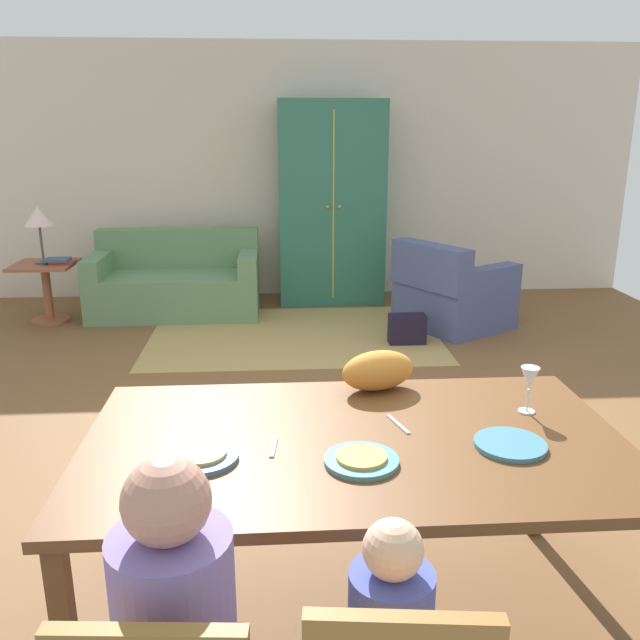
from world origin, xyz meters
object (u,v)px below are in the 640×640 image
Objects in this scene: dining_table at (355,454)px; plate_near_child at (361,461)px; plate_near_man at (201,457)px; side_table at (46,284)px; armoire at (331,204)px; book_lower at (63,262)px; couch at (176,283)px; wine_glass at (529,380)px; armchair at (451,294)px; table_lamp at (38,218)px; book_upper at (58,260)px; cat at (378,370)px; handbag at (407,329)px; plate_near_woman at (510,444)px.

plate_near_child reaches higher than dining_table.
plate_near_man is 0.43× the size of side_table.
plate_near_man is 4.76m from side_table.
book_lower is (-2.62, -0.67, -0.46)m from armoire.
plate_near_man is 4.65m from book_lower.
couch reaches higher than side_table.
book_lower is at bearing 126.83° from wine_glass.
armchair reaches higher than plate_near_man.
wine_glass is 0.34× the size of table_lamp.
plate_near_man is 0.21× the size of armchair.
book_upper is (-0.04, -0.02, 0.03)m from book_lower.
plate_near_man is 0.89m from cat.
dining_table is 6.04× the size of handbag.
book_upper is at bearing -17.16° from side_table.
dining_table is 0.74m from wine_glass.
armchair is 2.03× the size of side_table.
armchair is at bearing 70.10° from dining_table.
couch is 1.09m from book_lower.
wine_glass reaches higher than handbag.
plate_near_woman is at bearing -120.42° from wine_glass.
cat reaches higher than plate_near_woman.
armchair reaches higher than plate_near_child.
dining_table is 6.04× the size of cat.
cat is at bearing -56.15° from book_upper.
wine_glass is 0.85× the size of book_upper.
couch reaches higher than handbag.
armoire reaches higher than side_table.
couch is at bearing 16.05° from book_upper.
plate_near_woman reaches higher than side_table.
cat is at bearing 124.82° from plate_near_woman.
book_lower is at bearing 173.79° from armchair.
plate_near_man is 0.78× the size of cat.
book_upper is (-1.81, 4.28, -0.15)m from plate_near_man.
dining_table is at bearing -60.66° from book_upper.
cat is at bearing -92.22° from armoire.
side_table is (-3.85, 0.43, 0.06)m from armchair.
armchair is 1.67m from armoire.
wine_glass is (0.16, 0.28, 0.12)m from plate_near_woman.
wine_glass reaches higher than plate_near_man.
armchair is (1.22, 3.33, -0.53)m from cat.
wine_glass is at bearing 14.49° from dining_table.
couch is 2.86× the size of side_table.
armoire is 9.55× the size of book_lower.
cat is 0.59× the size of table_lamp.
armchair is (2.65, -0.69, 0.01)m from couch.
book_upper is (-2.34, 4.34, -0.15)m from plate_near_child.
armchair reaches higher than dining_table.
couch is (-0.75, 4.58, -0.47)m from plate_near_man.
cat reaches higher than book_upper.
armoire is 2.96m from side_table.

